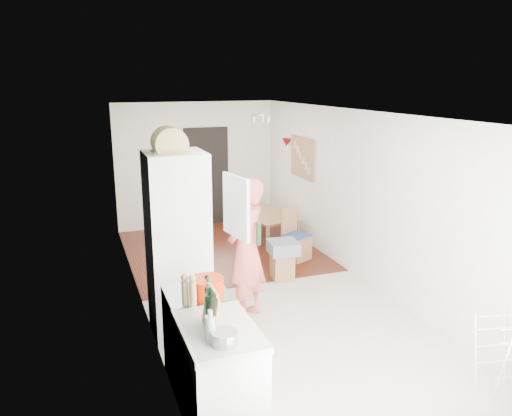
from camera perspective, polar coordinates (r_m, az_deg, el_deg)
room_shell at (r=6.81m, az=0.18°, el=0.31°), size 3.20×7.00×2.50m
floor at (r=7.22m, az=0.18°, el=-9.35°), size 3.20×7.00×0.01m
wood_floor_overlay at (r=8.85m, az=-4.03°, el=-4.75°), size 3.20×3.30×0.01m
sage_wall_panel at (r=4.38m, az=-10.20°, el=0.14°), size 0.02×3.00×1.30m
tile_splashback at (r=4.11m, az=-8.28°, el=-11.17°), size 0.02×1.90×0.50m
doorway_recess at (r=10.17m, az=-5.64°, el=3.55°), size 0.90×0.04×2.00m
base_cabinet at (r=4.52m, az=-4.20°, el=-18.95°), size 0.60×0.90×0.86m
worktop at (r=4.28m, az=-4.31°, el=-13.81°), size 0.62×0.92×0.06m
range_cooker at (r=5.14m, az=-6.61°, el=-14.45°), size 0.60×0.60×0.88m
cooker_top at (r=4.93m, az=-6.77°, el=-9.77°), size 0.60×0.60×0.04m
fridge_housing at (r=5.80m, az=-8.93°, el=-4.20°), size 0.66×0.66×2.15m
fridge_door at (r=5.54m, az=-2.30°, el=0.18°), size 0.14×0.56×0.70m
fridge_interior at (r=5.74m, az=-6.08°, el=0.61°), size 0.02×0.52×0.66m
pinboard at (r=9.08m, az=5.37°, el=5.76°), size 0.03×0.90×0.70m
pinboard_frame at (r=9.07m, az=5.28°, el=5.75°), size 0.00×0.94×0.74m
wall_sconce at (r=9.62m, az=3.50°, el=7.49°), size 0.18×0.18×0.16m
person at (r=6.05m, az=-1.12°, el=-3.42°), size 0.91×0.90×2.12m
dining_table at (r=9.43m, az=1.28°, el=-2.24°), size 0.81×1.25×0.41m
dining_chair at (r=8.26m, az=4.68°, el=-3.05°), size 0.48×0.48×0.87m
stool at (r=7.53m, az=3.01°, el=-6.68°), size 0.33×0.33×0.40m
grey_drape at (r=7.45m, az=3.12°, el=-4.51°), size 0.47×0.47×0.19m
drying_rack at (r=5.47m, az=26.45°, el=-14.90°), size 0.45×0.42×0.74m
bread_bin at (r=5.51m, az=-9.88°, el=7.30°), size 0.40×0.38×0.20m
red_casserole at (r=4.79m, az=-5.63°, el=-9.00°), size 0.33×0.33×0.19m
steel_pan at (r=4.01m, az=-3.62°, el=-14.58°), size 0.24×0.24×0.11m
held_bottle at (r=5.94m, az=0.28°, el=-2.93°), size 0.06×0.06×0.28m
bottle_a at (r=4.19m, az=-5.32°, el=-11.73°), size 0.09×0.09×0.30m
bottle_b at (r=4.31m, az=-5.38°, el=-10.87°), size 0.08×0.08×0.31m
bottle_c at (r=4.03m, az=-5.22°, el=-13.57°), size 0.10×0.10×0.21m
pepper_mill_front at (r=4.61m, az=-7.24°, el=-9.70°), size 0.07×0.07×0.24m
pepper_mill_back at (r=4.65m, az=-8.11°, el=-9.54°), size 0.07×0.07×0.23m
chopping_boards at (r=4.13m, az=-5.15°, el=-11.61°), size 0.07×0.28×0.37m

